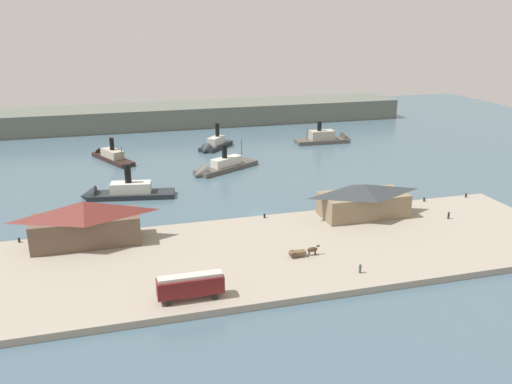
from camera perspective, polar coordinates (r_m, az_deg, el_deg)
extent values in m
plane|color=#476070|center=(122.29, 0.58, -2.35)|extent=(320.00, 320.00, 0.00)
cube|color=#9E9384|center=(102.74, 4.07, -6.17)|extent=(110.00, 36.00, 1.20)
cube|color=gray|center=(118.89, 1.07, -2.71)|extent=(110.00, 0.80, 1.00)
cube|color=brown|center=(108.08, -17.44, -3.81)|extent=(19.78, 8.17, 5.51)
pyramid|color=maroon|center=(106.63, -17.65, -1.70)|extent=(20.18, 8.58, 2.97)
cube|color=#847056|center=(119.59, 11.22, -1.31)|extent=(18.40, 8.66, 5.02)
pyramid|color=#33383D|center=(118.47, 11.33, 0.32)|extent=(18.77, 9.09, 2.09)
cube|color=maroon|center=(84.48, -6.91, -9.78)|extent=(10.22, 2.51, 2.71)
cube|color=beige|center=(83.74, -6.96, -8.81)|extent=(9.81, 1.76, 0.50)
cylinder|color=black|center=(86.94, -4.64, -10.19)|extent=(0.90, 0.18, 0.90)
cylinder|color=black|center=(84.77, -4.30, -10.97)|extent=(0.90, 0.18, 0.90)
cylinder|color=black|center=(86.06, -9.40, -10.71)|extent=(0.90, 0.18, 0.90)
cylinder|color=black|center=(83.87, -9.19, -11.52)|extent=(0.90, 0.18, 0.90)
cube|color=brown|center=(98.50, 4.40, -6.37)|extent=(2.88, 1.27, 0.50)
cylinder|color=#4C3828|center=(98.87, 3.80, -6.41)|extent=(1.20, 0.10, 1.20)
cylinder|color=#4C3828|center=(97.78, 4.05, -6.71)|extent=(1.20, 0.10, 1.20)
ellipsoid|color=#473323|center=(99.34, 5.95, -6.04)|extent=(2.00, 0.70, 0.90)
ellipsoid|color=#473323|center=(99.51, 6.55, -5.67)|extent=(0.70, 0.32, 0.44)
cylinder|color=#473323|center=(99.97, 6.22, -6.26)|extent=(0.16, 0.16, 1.00)
cylinder|color=#473323|center=(99.63, 6.31, -6.35)|extent=(0.16, 0.16, 1.00)
cylinder|color=#473323|center=(99.55, 5.57, -6.35)|extent=(0.16, 0.16, 1.00)
cylinder|color=#473323|center=(99.22, 5.66, -6.44)|extent=(0.16, 0.16, 1.00)
cylinder|color=#3D4C42|center=(94.14, 10.90, -7.95)|extent=(0.44, 0.44, 1.49)
sphere|color=#CCA889|center=(93.76, 10.93, -7.46)|extent=(0.27, 0.27, 0.27)
cylinder|color=#232328|center=(123.17, 19.61, -2.35)|extent=(0.42, 0.42, 1.45)
sphere|color=#CCA889|center=(122.88, 19.65, -1.97)|extent=(0.27, 0.27, 0.27)
cylinder|color=black|center=(113.88, -23.66, -4.66)|extent=(0.44, 0.44, 0.90)
cylinder|color=black|center=(132.85, 17.28, -0.76)|extent=(0.44, 0.44, 0.90)
cylinder|color=black|center=(139.17, 21.23, -0.33)|extent=(0.44, 0.44, 0.90)
cylinder|color=black|center=(116.68, 0.90, -2.52)|extent=(0.44, 0.44, 0.90)
cube|color=#23282D|center=(183.70, -4.23, 4.84)|extent=(13.61, 14.73, 1.36)
cone|color=#23282D|center=(177.38, -5.38, 4.32)|extent=(5.31, 5.08, 4.68)
cube|color=beige|center=(183.27, -4.25, 5.42)|extent=(7.03, 7.47, 2.48)
cylinder|color=black|center=(183.54, -4.10, 6.55)|extent=(1.35, 1.35, 4.49)
cube|color=#514C47|center=(192.26, 6.93, 5.35)|extent=(18.86, 6.65, 1.35)
cone|color=#514C47|center=(195.75, 9.50, 5.47)|extent=(3.53, 5.57, 5.47)
cube|color=#B2A893|center=(191.79, 6.96, 5.99)|extent=(8.44, 4.53, 3.03)
cylinder|color=black|center=(190.78, 6.69, 6.91)|extent=(1.49, 1.49, 3.34)
cylinder|color=brown|center=(189.72, 5.37, 6.15)|extent=(0.24, 0.24, 4.61)
cube|color=#514C47|center=(157.54, -3.13, 2.60)|extent=(20.71, 15.43, 1.35)
cone|color=#514C47|center=(150.92, -5.98, 1.83)|extent=(5.82, 6.32, 5.14)
cube|color=silver|center=(157.06, -3.14, 3.24)|extent=(9.97, 7.66, 2.29)
cylinder|color=black|center=(155.82, -3.34, 4.32)|extent=(1.53, 1.53, 4.05)
cylinder|color=brown|center=(160.71, -1.54, 4.39)|extent=(0.24, 0.24, 6.58)
cube|color=#23282D|center=(136.93, -12.97, -0.29)|extent=(21.63, 9.25, 1.24)
cone|color=#23282D|center=(138.64, -17.27, -0.42)|extent=(4.60, 5.75, 5.18)
cube|color=silver|center=(136.35, -13.03, 0.47)|extent=(10.17, 5.52, 2.57)
cylinder|color=black|center=(135.39, -13.35, 1.92)|extent=(1.61, 1.61, 4.66)
cube|color=black|center=(172.45, -14.83, 3.37)|extent=(12.67, 20.08, 1.24)
cone|color=black|center=(181.27, -16.27, 3.95)|extent=(5.24, 5.01, 4.10)
cube|color=#B2A893|center=(172.02, -14.88, 3.95)|extent=(7.00, 9.49, 2.35)
cylinder|color=black|center=(171.20, -14.94, 4.92)|extent=(1.37, 1.37, 3.71)
cylinder|color=brown|center=(166.54, -13.97, 3.91)|extent=(0.24, 0.24, 4.33)
cube|color=#60665B|center=(225.59, -7.42, 8.09)|extent=(180.00, 24.00, 8.00)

